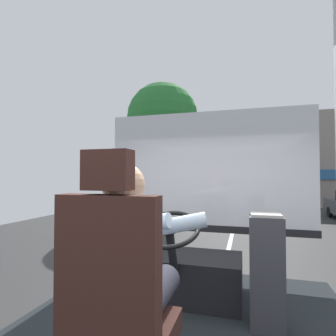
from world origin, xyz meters
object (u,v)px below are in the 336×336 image
Objects in this scene: driver_seat at (117,308)px; bus_driver at (130,262)px; steering_console at (182,274)px; fare_box at (267,271)px.

driver_seat is 0.22m from bus_driver.
bus_driver is at bearing -90.00° from steering_console.
bus_driver reaches higher than fare_box.
driver_seat is at bearing -90.00° from steering_console.
steering_console is at bearing 90.00° from bus_driver.
driver_seat is 1.36m from steering_console.
steering_console is 0.83m from fare_box.
bus_driver is at bearing 90.00° from driver_seat.
driver_seat reaches higher than steering_console.
bus_driver is 1.18m from fare_box.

